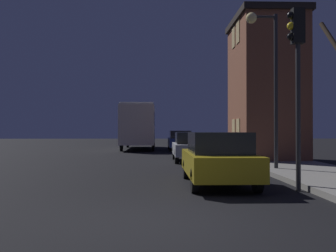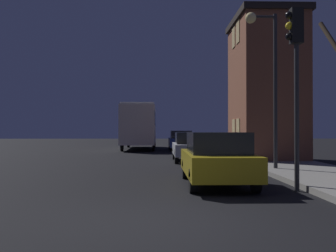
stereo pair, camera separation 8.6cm
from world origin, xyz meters
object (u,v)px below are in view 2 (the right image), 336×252
traffic_light (295,60)px  bus (140,123)px  car_mid_lane (192,146)px  streetlamp (266,62)px  car_far_lane (180,140)px  car_near_lane (216,158)px

traffic_light → bus: size_ratio=0.52×
bus → car_mid_lane: bus is taller
streetlamp → car_far_lane: (-2.28, 14.95, -3.27)m
car_near_lane → car_far_lane: car_far_lane is taller
streetlamp → car_near_lane: 5.03m
streetlamp → car_near_lane: streetlamp is taller
bus → car_mid_lane: size_ratio=2.34×
streetlamp → car_far_lane: streetlamp is taller
traffic_light → car_near_lane: (-1.85, 1.11, -2.55)m
car_mid_lane → bus: bearing=104.9°
streetlamp → traffic_light: bearing=-96.3°
car_mid_lane → car_far_lane: 10.10m
traffic_light → car_far_lane: traffic_light is taller
traffic_light → car_mid_lane: bearing=101.5°
car_far_lane → bus: bearing=150.2°
streetlamp → car_mid_lane: (-2.29, 4.85, -3.28)m
bus → car_far_lane: (3.19, -1.83, -1.31)m
car_near_lane → car_mid_lane: bearing=89.9°
bus → traffic_light: bearing=-76.5°
car_near_lane → car_far_lane: size_ratio=0.90×
car_far_lane → car_near_lane: bearing=-90.1°
traffic_light → bus: bearing=103.5°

